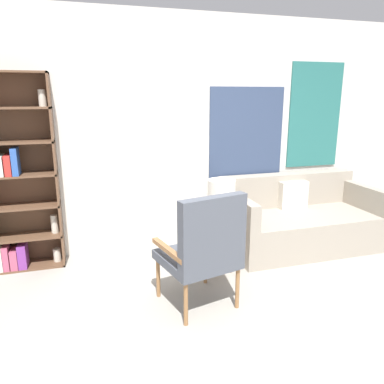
% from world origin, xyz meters
% --- Properties ---
extents(ground_plane, '(14.00, 14.00, 0.00)m').
position_xyz_m(ground_plane, '(0.00, 0.00, 0.00)').
color(ground_plane, '#9E998E').
extents(wall_back, '(6.40, 0.08, 2.70)m').
position_xyz_m(wall_back, '(0.05, 2.03, 1.35)').
color(wall_back, silver).
rests_on(wall_back, ground_plane).
extents(armchair, '(0.71, 0.72, 1.04)m').
position_xyz_m(armchair, '(-0.10, 0.51, 0.59)').
color(armchair, olive).
rests_on(armchair, ground_plane).
extents(couch, '(1.81, 0.94, 0.84)m').
position_xyz_m(couch, '(1.47, 1.54, 0.31)').
color(couch, '#9E9384').
rests_on(couch, ground_plane).
extents(side_table, '(0.49, 0.49, 0.52)m').
position_xyz_m(side_table, '(0.26, 1.15, 0.46)').
color(side_table, brown).
rests_on(side_table, ground_plane).
extents(table_lamp, '(0.28, 0.28, 0.45)m').
position_xyz_m(table_lamp, '(0.31, 1.18, 0.78)').
color(table_lamp, slate).
rests_on(table_lamp, side_table).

